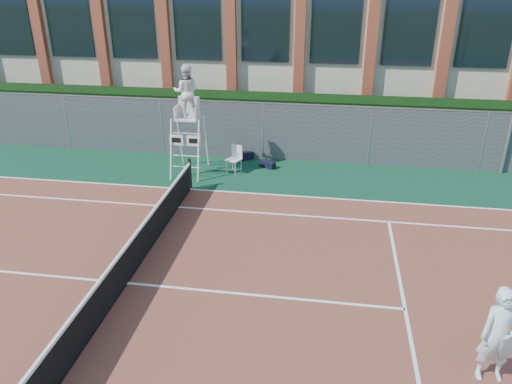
# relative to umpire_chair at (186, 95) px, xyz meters

# --- Properties ---
(ground) EXTENTS (120.00, 120.00, 0.00)m
(ground) POSITION_rel_umpire_chair_xyz_m (0.41, -7.05, -2.86)
(ground) COLOR #233814
(apron) EXTENTS (36.00, 20.00, 0.01)m
(apron) POSITION_rel_umpire_chair_xyz_m (0.41, -6.05, -2.85)
(apron) COLOR #0B341A
(apron) RESTS_ON ground
(tennis_court) EXTENTS (23.77, 10.97, 0.02)m
(tennis_court) POSITION_rel_umpire_chair_xyz_m (0.41, -7.05, -2.84)
(tennis_court) COLOR brown
(tennis_court) RESTS_ON apron
(tennis_net) EXTENTS (0.10, 11.30, 1.10)m
(tennis_net) POSITION_rel_umpire_chair_xyz_m (0.41, -7.05, -2.32)
(tennis_net) COLOR black
(tennis_net) RESTS_ON ground
(fence) EXTENTS (40.00, 0.06, 2.20)m
(fence) POSITION_rel_umpire_chair_xyz_m (0.41, 1.75, -1.76)
(fence) COLOR #595E60
(fence) RESTS_ON ground
(hedge) EXTENTS (40.00, 1.40, 2.20)m
(hedge) POSITION_rel_umpire_chair_xyz_m (0.41, 2.95, -1.76)
(hedge) COLOR black
(hedge) RESTS_ON ground
(building) EXTENTS (45.00, 10.60, 8.22)m
(building) POSITION_rel_umpire_chair_xyz_m (0.41, 10.90, 1.29)
(building) COLOR beige
(building) RESTS_ON ground
(umpire_chair) EXTENTS (1.09, 1.68, 3.91)m
(umpire_chair) POSITION_rel_umpire_chair_xyz_m (0.00, 0.00, 0.00)
(umpire_chair) COLOR white
(umpire_chair) RESTS_ON ground
(plastic_chair) EXTENTS (0.60, 0.60, 0.98)m
(plastic_chair) POSITION_rel_umpire_chair_xyz_m (1.60, 0.31, -2.27)
(plastic_chair) COLOR silver
(plastic_chair) RESTS_ON apron
(sports_bag_near) EXTENTS (0.74, 0.61, 0.30)m
(sports_bag_near) POSITION_rel_umpire_chair_xyz_m (1.70, 1.55, -2.70)
(sports_bag_near) COLOR black
(sports_bag_near) RESTS_ON apron
(sports_bag_far) EXTENTS (0.63, 0.50, 0.23)m
(sports_bag_far) POSITION_rel_umpire_chair_xyz_m (2.71, 0.86, -2.73)
(sports_bag_far) COLOR black
(sports_bag_far) RESTS_ON apron
(tennis_player) EXTENTS (1.06, 0.73, 1.90)m
(tennis_player) POSITION_rel_umpire_chair_xyz_m (8.09, -8.83, -1.87)
(tennis_player) COLOR silver
(tennis_player) RESTS_ON tennis_court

